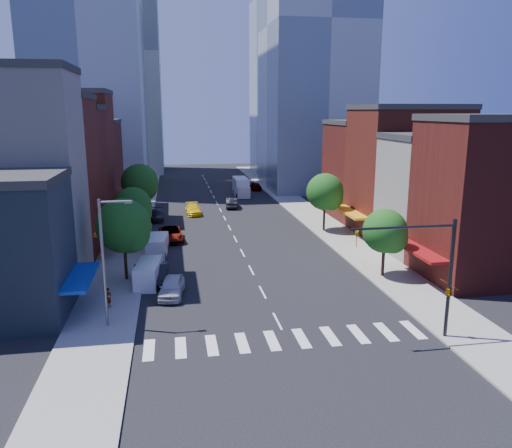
{
  "coord_description": "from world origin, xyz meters",
  "views": [
    {
      "loc": [
        -7.14,
        -32.86,
        14.87
      ],
      "look_at": [
        0.1,
        9.89,
        5.0
      ],
      "focal_mm": 35.0,
      "sensor_mm": 36.0,
      "label": 1
    }
  ],
  "objects_px": {
    "parked_car_second": "(157,274)",
    "taxi": "(193,209)",
    "parked_car_front": "(172,287)",
    "parked_car_third": "(171,234)",
    "parked_car_rear": "(156,215)",
    "cargo_van_near": "(148,274)",
    "box_truck": "(241,187)",
    "traffic_car_oncoming": "(232,203)",
    "cargo_van_far": "(157,246)",
    "pedestrian_near": "(109,298)",
    "pedestrian_far": "(136,274)",
    "traffic_car_far": "(255,186)"
  },
  "relations": [
    {
      "from": "parked_car_front",
      "to": "parked_car_rear",
      "type": "distance_m",
      "value": 29.74
    },
    {
      "from": "pedestrian_near",
      "to": "pedestrian_far",
      "type": "xyz_separation_m",
      "value": [
        1.76,
        4.93,
        0.14
      ]
    },
    {
      "from": "parked_car_third",
      "to": "pedestrian_near",
      "type": "xyz_separation_m",
      "value": [
        -4.76,
        -20.19,
        0.14
      ]
    },
    {
      "from": "cargo_van_far",
      "to": "parked_car_rear",
      "type": "bearing_deg",
      "value": 97.06
    },
    {
      "from": "parked_car_rear",
      "to": "box_truck",
      "type": "relative_size",
      "value": 0.66
    },
    {
      "from": "traffic_car_oncoming",
      "to": "pedestrian_far",
      "type": "relative_size",
      "value": 2.67
    },
    {
      "from": "cargo_van_far",
      "to": "box_truck",
      "type": "distance_m",
      "value": 38.55
    },
    {
      "from": "parked_car_rear",
      "to": "cargo_van_near",
      "type": "distance_m",
      "value": 26.59
    },
    {
      "from": "parked_car_rear",
      "to": "box_truck",
      "type": "distance_m",
      "value": 23.53
    },
    {
      "from": "parked_car_second",
      "to": "taxi",
      "type": "xyz_separation_m",
      "value": [
        4.48,
        29.28,
        -0.03
      ]
    },
    {
      "from": "taxi",
      "to": "box_truck",
      "type": "bearing_deg",
      "value": 57.05
    },
    {
      "from": "parked_car_second",
      "to": "cargo_van_far",
      "type": "height_order",
      "value": "cargo_van_far"
    },
    {
      "from": "parked_car_rear",
      "to": "cargo_van_far",
      "type": "relative_size",
      "value": 1.04
    },
    {
      "from": "parked_car_second",
      "to": "cargo_van_far",
      "type": "distance_m",
      "value": 8.58
    },
    {
      "from": "parked_car_second",
      "to": "traffic_car_far",
      "type": "xyz_separation_m",
      "value": [
        17.24,
        50.42,
        -0.02
      ]
    },
    {
      "from": "pedestrian_far",
      "to": "cargo_van_far",
      "type": "bearing_deg",
      "value": 167.05
    },
    {
      "from": "taxi",
      "to": "traffic_car_oncoming",
      "type": "xyz_separation_m",
      "value": [
        6.19,
        4.22,
        0.06
      ]
    },
    {
      "from": "parked_car_third",
      "to": "traffic_car_oncoming",
      "type": "bearing_deg",
      "value": 59.64
    },
    {
      "from": "taxi",
      "to": "pedestrian_near",
      "type": "bearing_deg",
      "value": -104.68
    },
    {
      "from": "parked_car_front",
      "to": "parked_car_third",
      "type": "height_order",
      "value": "parked_car_front"
    },
    {
      "from": "traffic_car_oncoming",
      "to": "pedestrian_far",
      "type": "distance_m",
      "value": 36.43
    },
    {
      "from": "parked_car_third",
      "to": "box_truck",
      "type": "distance_m",
      "value": 32.49
    },
    {
      "from": "parked_car_front",
      "to": "pedestrian_far",
      "type": "height_order",
      "value": "pedestrian_far"
    },
    {
      "from": "parked_car_third",
      "to": "pedestrian_far",
      "type": "bearing_deg",
      "value": -105.03
    },
    {
      "from": "parked_car_third",
      "to": "cargo_van_near",
      "type": "bearing_deg",
      "value": -101.49
    },
    {
      "from": "parked_car_rear",
      "to": "traffic_car_oncoming",
      "type": "relative_size",
      "value": 1.05
    },
    {
      "from": "parked_car_rear",
      "to": "traffic_car_far",
      "type": "height_order",
      "value": "traffic_car_far"
    },
    {
      "from": "parked_car_third",
      "to": "pedestrian_near",
      "type": "relative_size",
      "value": 3.66
    },
    {
      "from": "parked_car_front",
      "to": "box_truck",
      "type": "xyz_separation_m",
      "value": [
        12.47,
        48.21,
        0.69
      ]
    },
    {
      "from": "parked_car_second",
      "to": "taxi",
      "type": "relative_size",
      "value": 0.92
    },
    {
      "from": "box_truck",
      "to": "pedestrian_near",
      "type": "distance_m",
      "value": 53.07
    },
    {
      "from": "parked_car_front",
      "to": "cargo_van_near",
      "type": "bearing_deg",
      "value": 130.91
    },
    {
      "from": "parked_car_second",
      "to": "parked_car_third",
      "type": "distance_m",
      "value": 14.58
    },
    {
      "from": "parked_car_second",
      "to": "pedestrian_far",
      "type": "distance_m",
      "value": 1.93
    },
    {
      "from": "cargo_van_far",
      "to": "pedestrian_far",
      "type": "distance_m",
      "value": 9.44
    },
    {
      "from": "parked_car_third",
      "to": "taxi",
      "type": "distance_m",
      "value": 15.11
    },
    {
      "from": "parked_car_third",
      "to": "pedestrian_far",
      "type": "distance_m",
      "value": 15.55
    },
    {
      "from": "parked_car_rear",
      "to": "box_truck",
      "type": "height_order",
      "value": "box_truck"
    },
    {
      "from": "parked_car_front",
      "to": "traffic_car_oncoming",
      "type": "relative_size",
      "value": 0.96
    },
    {
      "from": "cargo_van_far",
      "to": "pedestrian_far",
      "type": "relative_size",
      "value": 2.7
    },
    {
      "from": "parked_car_front",
      "to": "taxi",
      "type": "xyz_separation_m",
      "value": [
        3.25,
        32.97,
        -0.05
      ]
    },
    {
      "from": "box_truck",
      "to": "cargo_van_far",
      "type": "bearing_deg",
      "value": -110.74
    },
    {
      "from": "parked_car_rear",
      "to": "pedestrian_near",
      "type": "relative_size",
      "value": 3.31
    },
    {
      "from": "box_truck",
      "to": "cargo_van_near",
      "type": "bearing_deg",
      "value": -107.39
    },
    {
      "from": "cargo_van_near",
      "to": "taxi",
      "type": "relative_size",
      "value": 0.96
    },
    {
      "from": "cargo_van_near",
      "to": "pedestrian_far",
      "type": "xyz_separation_m",
      "value": [
        -0.99,
        -0.12,
        0.06
      ]
    },
    {
      "from": "parked_car_second",
      "to": "taxi",
      "type": "distance_m",
      "value": 29.62
    },
    {
      "from": "parked_car_front",
      "to": "taxi",
      "type": "bearing_deg",
      "value": 92.1
    },
    {
      "from": "parked_car_rear",
      "to": "box_truck",
      "type": "xyz_separation_m",
      "value": [
        14.47,
        18.54,
        0.74
      ]
    },
    {
      "from": "cargo_van_near",
      "to": "parked_car_second",
      "type": "bearing_deg",
      "value": 44.39
    }
  ]
}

